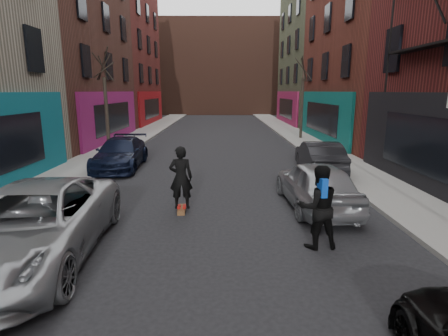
{
  "coord_description": "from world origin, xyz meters",
  "views": [
    {
      "loc": [
        0.32,
        -1.96,
        3.54
      ],
      "look_at": [
        0.37,
        6.82,
        1.6
      ],
      "focal_mm": 28.0,
      "sensor_mm": 36.0,
      "label": 1
    }
  ],
  "objects_px": {
    "parked_right_end": "(319,157)",
    "tree_left_far": "(105,94)",
    "parked_left_end": "(121,153)",
    "parked_right_far": "(316,184)",
    "pedestrian": "(318,207)",
    "skateboard": "(182,209)",
    "skateboarder": "(181,177)",
    "parked_left_far": "(32,224)",
    "tree_right_far": "(303,91)"
  },
  "relations": [
    {
      "from": "tree_right_far",
      "to": "skateboarder",
      "type": "relative_size",
      "value": 3.6
    },
    {
      "from": "tree_left_far",
      "to": "skateboard",
      "type": "bearing_deg",
      "value": -61.94
    },
    {
      "from": "parked_left_end",
      "to": "pedestrian",
      "type": "xyz_separation_m",
      "value": [
        6.91,
        -8.56,
        0.28
      ]
    },
    {
      "from": "parked_left_end",
      "to": "pedestrian",
      "type": "distance_m",
      "value": 11.01
    },
    {
      "from": "tree_left_far",
      "to": "parked_right_end",
      "type": "height_order",
      "value": "tree_left_far"
    },
    {
      "from": "skateboarder",
      "to": "tree_left_far",
      "type": "bearing_deg",
      "value": -64.43
    },
    {
      "from": "pedestrian",
      "to": "parked_right_end",
      "type": "bearing_deg",
      "value": -111.69
    },
    {
      "from": "skateboard",
      "to": "skateboarder",
      "type": "height_order",
      "value": "skateboarder"
    },
    {
      "from": "tree_left_far",
      "to": "parked_right_far",
      "type": "xyz_separation_m",
      "value": [
        9.4,
        -9.6,
        -2.64
      ]
    },
    {
      "from": "parked_right_far",
      "to": "pedestrian",
      "type": "xyz_separation_m",
      "value": [
        -0.7,
        -2.83,
        0.23
      ]
    },
    {
      "from": "parked_left_far",
      "to": "pedestrian",
      "type": "height_order",
      "value": "pedestrian"
    },
    {
      "from": "parked_right_far",
      "to": "skateboard",
      "type": "relative_size",
      "value": 5.45
    },
    {
      "from": "skateboarder",
      "to": "parked_right_far",
      "type": "bearing_deg",
      "value": -177.66
    },
    {
      "from": "parked_left_end",
      "to": "parked_right_end",
      "type": "relative_size",
      "value": 1.13
    },
    {
      "from": "tree_left_far",
      "to": "parked_right_end",
      "type": "relative_size",
      "value": 1.52
    },
    {
      "from": "tree_left_far",
      "to": "parked_left_end",
      "type": "distance_m",
      "value": 5.04
    },
    {
      "from": "parked_right_far",
      "to": "pedestrian",
      "type": "height_order",
      "value": "pedestrian"
    },
    {
      "from": "tree_right_far",
      "to": "parked_left_far",
      "type": "relative_size",
      "value": 1.19
    },
    {
      "from": "parked_left_end",
      "to": "parked_right_far",
      "type": "bearing_deg",
      "value": -39.27
    },
    {
      "from": "parked_right_end",
      "to": "skateboard",
      "type": "xyz_separation_m",
      "value": [
        -5.5,
        -5.05,
        -0.65
      ]
    },
    {
      "from": "parked_left_far",
      "to": "parked_right_far",
      "type": "relative_size",
      "value": 1.31
    },
    {
      "from": "skateboarder",
      "to": "pedestrian",
      "type": "distance_m",
      "value": 4.21
    },
    {
      "from": "tree_right_far",
      "to": "parked_left_end",
      "type": "relative_size",
      "value": 1.41
    },
    {
      "from": "parked_right_far",
      "to": "parked_left_end",
      "type": "bearing_deg",
      "value": -39.76
    },
    {
      "from": "skateboard",
      "to": "skateboarder",
      "type": "relative_size",
      "value": 0.42
    },
    {
      "from": "parked_left_far",
      "to": "skateboard",
      "type": "bearing_deg",
      "value": 43.56
    },
    {
      "from": "parked_right_end",
      "to": "pedestrian",
      "type": "xyz_separation_m",
      "value": [
        -2.1,
        -7.54,
        0.27
      ]
    },
    {
      "from": "pedestrian",
      "to": "skateboarder",
      "type": "bearing_deg",
      "value": -42.33
    },
    {
      "from": "parked_left_end",
      "to": "pedestrian",
      "type": "height_order",
      "value": "pedestrian"
    },
    {
      "from": "parked_right_end",
      "to": "parked_left_far",
      "type": "bearing_deg",
      "value": 47.28
    },
    {
      "from": "parked_left_end",
      "to": "skateboarder",
      "type": "distance_m",
      "value": 7.03
    },
    {
      "from": "skateboard",
      "to": "skateboarder",
      "type": "bearing_deg",
      "value": 0.0
    },
    {
      "from": "parked_right_far",
      "to": "parked_right_end",
      "type": "distance_m",
      "value": 4.91
    },
    {
      "from": "parked_left_far",
      "to": "tree_left_far",
      "type": "bearing_deg",
      "value": 96.99
    },
    {
      "from": "tree_right_far",
      "to": "skateboarder",
      "type": "bearing_deg",
      "value": -113.98
    },
    {
      "from": "parked_left_far",
      "to": "skateboard",
      "type": "height_order",
      "value": "parked_left_far"
    },
    {
      "from": "parked_right_end",
      "to": "skateboard",
      "type": "height_order",
      "value": "parked_right_end"
    },
    {
      "from": "parked_left_end",
      "to": "parked_right_far",
      "type": "distance_m",
      "value": 9.53
    },
    {
      "from": "tree_left_far",
      "to": "skateboarder",
      "type": "xyz_separation_m",
      "value": [
        5.3,
        -9.95,
        -2.34
      ]
    },
    {
      "from": "skateboarder",
      "to": "skateboard",
      "type": "bearing_deg",
      "value": 180.0
    },
    {
      "from": "tree_left_far",
      "to": "parked_right_far",
      "type": "distance_m",
      "value": 13.7
    },
    {
      "from": "parked_right_end",
      "to": "pedestrian",
      "type": "height_order",
      "value": "pedestrian"
    },
    {
      "from": "parked_left_far",
      "to": "parked_right_far",
      "type": "xyz_separation_m",
      "value": [
        6.9,
        3.4,
        -0.05
      ]
    },
    {
      "from": "tree_right_far",
      "to": "pedestrian",
      "type": "height_order",
      "value": "tree_right_far"
    },
    {
      "from": "tree_left_far",
      "to": "skateboard",
      "type": "xyz_separation_m",
      "value": [
        5.3,
        -9.95,
        -3.33
      ]
    },
    {
      "from": "parked_left_far",
      "to": "skateboarder",
      "type": "xyz_separation_m",
      "value": [
        2.81,
        3.06,
        0.25
      ]
    },
    {
      "from": "parked_right_end",
      "to": "tree_left_far",
      "type": "bearing_deg",
      "value": -21.44
    },
    {
      "from": "parked_left_far",
      "to": "pedestrian",
      "type": "xyz_separation_m",
      "value": [
        6.2,
        0.57,
        0.18
      ]
    },
    {
      "from": "parked_left_end",
      "to": "tree_right_far",
      "type": "bearing_deg",
      "value": 40.6
    },
    {
      "from": "parked_right_end",
      "to": "skateboarder",
      "type": "height_order",
      "value": "skateboarder"
    }
  ]
}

